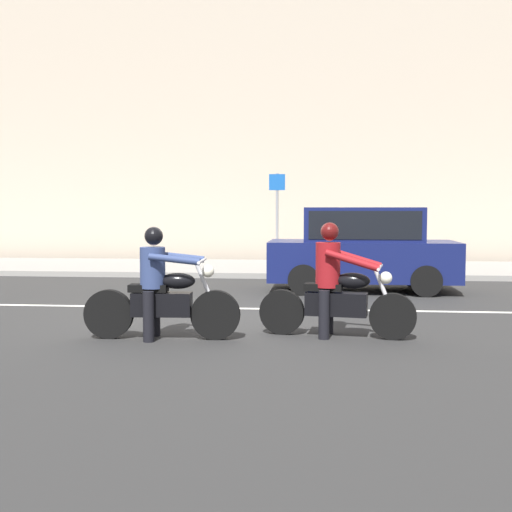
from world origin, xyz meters
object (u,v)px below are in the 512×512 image
(motorcycle_with_rider_crimson, at_px, (335,291))
(pedestrian_bystander, at_px, (341,231))
(parked_hatchback_navy, at_px, (362,248))
(street_sign_post, at_px, (277,211))
(motorcycle_with_rider_denim_blue, at_px, (161,293))

(motorcycle_with_rider_crimson, xyz_separation_m, pedestrian_bystander, (0.41, 10.38, 0.49))
(motorcycle_with_rider_crimson, relative_size, parked_hatchback_navy, 0.54)
(pedestrian_bystander, bearing_deg, street_sign_post, -139.95)
(street_sign_post, height_order, pedestrian_bystander, street_sign_post)
(motorcycle_with_rider_denim_blue, bearing_deg, parked_hatchback_navy, 60.76)
(motorcycle_with_rider_denim_blue, distance_m, pedestrian_bystander, 11.12)
(street_sign_post, bearing_deg, pedestrian_bystander, 40.05)
(motorcycle_with_rider_crimson, bearing_deg, pedestrian_bystander, 87.75)
(parked_hatchback_navy, height_order, pedestrian_bystander, pedestrian_bystander)
(parked_hatchback_navy, xyz_separation_m, street_sign_post, (-2.08, 3.81, 0.78))
(motorcycle_with_rider_denim_blue, relative_size, street_sign_post, 0.82)
(motorcycle_with_rider_denim_blue, xyz_separation_m, pedestrian_bystander, (2.77, 10.76, 0.50))
(motorcycle_with_rider_denim_blue, height_order, parked_hatchback_navy, parked_hatchback_navy)
(motorcycle_with_rider_crimson, relative_size, motorcycle_with_rider_denim_blue, 1.01)
(motorcycle_with_rider_crimson, xyz_separation_m, parked_hatchback_navy, (0.68, 5.06, 0.29))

